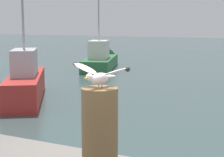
# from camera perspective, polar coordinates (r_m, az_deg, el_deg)

# --- Properties ---
(mooring_post) EXTENTS (0.33, 0.33, 0.80)m
(mooring_post) POSITION_cam_1_polar(r_m,az_deg,el_deg) (3.35, -1.90, -8.21)
(mooring_post) COLOR brown
(mooring_post) RESTS_ON harbor_quay
(seagull) EXTENTS (0.63, 0.39, 0.21)m
(seagull) POSITION_cam_1_polar(r_m,az_deg,el_deg) (3.23, -1.99, 0.55)
(seagull) COLOR #C66E60
(seagull) RESTS_ON mooring_post
(boat_red) EXTENTS (3.71, 4.88, 3.62)m
(boat_red) POSITION_cam_1_polar(r_m,az_deg,el_deg) (13.27, -13.13, -0.37)
(boat_red) COLOR #B72D28
(boat_red) RESTS_ON ground_plane
(boat_green) EXTENTS (3.37, 6.24, 4.53)m
(boat_green) POSITION_cam_1_polar(r_m,az_deg,el_deg) (21.72, -1.55, 3.03)
(boat_green) COLOR #2D6B3D
(boat_green) RESTS_ON ground_plane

